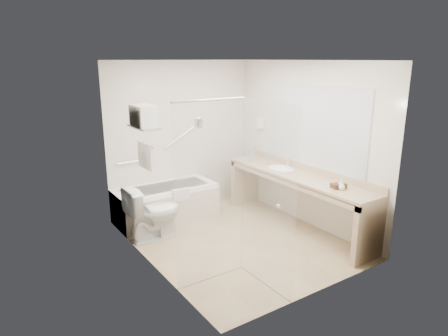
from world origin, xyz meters
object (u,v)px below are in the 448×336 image
bathtub (166,203)px  water_bottle_left (254,153)px  vanity_counter (297,188)px  toilet (153,213)px  amenity_basket (339,186)px

bathtub → water_bottle_left: size_ratio=8.10×
vanity_counter → bathtub: bearing=137.6°
vanity_counter → toilet: vanity_counter is taller
amenity_basket → water_bottle_left: bearing=88.0°
bathtub → water_bottle_left: (1.58, -0.24, 0.66)m
water_bottle_left → vanity_counter: bearing=-93.0°
vanity_counter → water_bottle_left: water_bottle_left is taller
vanity_counter → amenity_basket: bearing=-90.5°
toilet → amenity_basket: bearing=-129.7°
toilet → vanity_counter: bearing=-113.3°
toilet → water_bottle_left: 2.13m
vanity_counter → toilet: bearing=156.7°
amenity_basket → toilet: bearing=140.3°
vanity_counter → amenity_basket: 0.82m
toilet → water_bottle_left: size_ratio=4.01×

